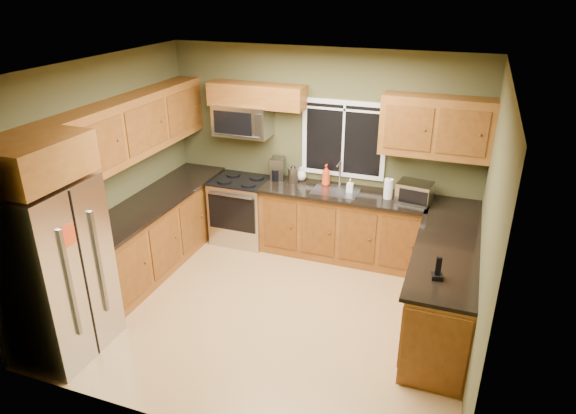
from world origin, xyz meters
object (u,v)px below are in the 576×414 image
Objects in this scene: paper_towel_roll at (388,189)px; soap_bottle_c at (301,174)px; refrigerator at (55,271)px; soap_bottle_b at (350,186)px; kettle at (293,174)px; range at (242,210)px; toaster_oven at (415,192)px; coffee_maker at (277,169)px; microwave at (243,120)px; cordless_phone at (437,272)px; soap_bottle_a at (326,175)px.

soap_bottle_c is (-1.23, 0.23, -0.03)m from paper_towel_roll.
soap_bottle_b is at bearing 51.70° from refrigerator.
soap_bottle_c is at bearing 58.11° from kettle.
paper_towel_roll is at bearing 0.05° from range.
kettle is (-1.62, 0.12, -0.01)m from toaster_oven.
kettle is at bearing -12.52° from coffee_maker.
microwave reaches higher than coffee_maker.
cordless_phone is at bearing -41.96° from kettle.
refrigerator reaches higher than paper_towel_roll.
paper_towel_roll is at bearing -11.20° from soap_bottle_a.
microwave reaches higher than kettle.
soap_bottle_c is at bearing 169.43° from paper_towel_roll.
kettle is at bearing 175.64° from toaster_oven.
toaster_oven is at bearing -8.69° from soap_bottle_a.
microwave is (-0.00, 0.14, 1.26)m from range.
refrigerator is at bearing -111.69° from coffee_maker.
soap_bottle_a is at bearing 7.30° from kettle.
microwave is 0.99m from kettle.
coffee_maker is 1.05× the size of paper_towel_roll.
coffee_maker is at bearing 3.95° from microwave.
toaster_oven reaches higher than range.
microwave is at bearing 176.41° from soap_bottle_b.
soap_bottle_a is at bearing 1.70° from microwave.
refrigerator is 7.05× the size of kettle.
refrigerator is 3.35m from soap_bottle_c.
microwave reaches higher than soap_bottle_a.
paper_towel_roll is 1.26× the size of cordless_phone.
cordless_phone is at bearing -31.90° from range.
range is at bearing -163.93° from soap_bottle_c.
microwave reaches higher than soap_bottle_b.
soap_bottle_a is (1.17, 0.03, -0.65)m from microwave.
kettle is 0.90× the size of paper_towel_roll.
paper_towel_roll is 1.89m from cordless_phone.
soap_bottle_c is at bearing 10.81° from coffee_maker.
refrigerator reaches higher than soap_bottle_b.
coffee_maker is (1.17, 2.94, 0.18)m from refrigerator.
toaster_oven is 2.01× the size of cordless_phone.
coffee_maker reaches higher than kettle.
refrigerator is at bearing -163.29° from cordless_phone.
microwave is 3.42m from cordless_phone.
coffee_maker is (-1.87, 0.18, 0.01)m from toaster_oven.
cordless_phone is (3.47, 1.04, 0.11)m from refrigerator.
soap_bottle_c is at bearing 63.60° from refrigerator.
refrigerator is 10.13× the size of soap_bottle_b.
refrigerator reaches higher than cordless_phone.
soap_bottle_b is (1.05, -0.13, -0.05)m from coffee_maker.
toaster_oven is 1.77m from cordless_phone.
soap_bottle_c is (0.80, 0.09, -0.70)m from microwave.
kettle is (1.42, 2.88, 0.16)m from refrigerator.
cordless_phone is at bearing -66.51° from paper_towel_roll.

